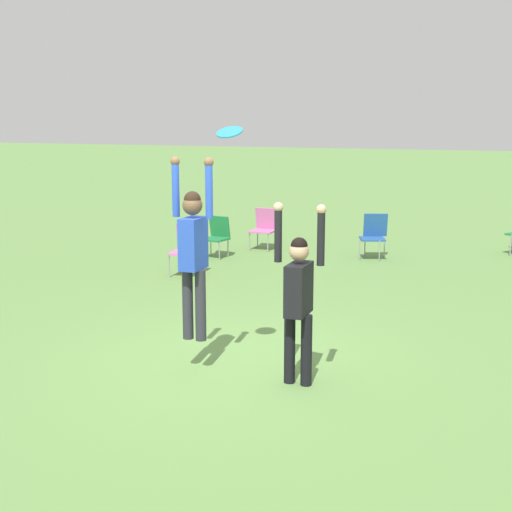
{
  "coord_description": "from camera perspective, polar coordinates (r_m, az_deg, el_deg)",
  "views": [
    {
      "loc": [
        3.39,
        -7.1,
        2.79
      ],
      "look_at": [
        0.28,
        -0.04,
        1.3
      ],
      "focal_mm": 50.0,
      "sensor_mm": 36.0,
      "label": 1
    }
  ],
  "objects": [
    {
      "name": "person_defending",
      "position": [
        7.46,
        3.43,
        -2.85
      ],
      "size": [
        0.57,
        0.43,
        1.94
      ],
      "rotation": [
        0.0,
        0.0,
        -1.52
      ],
      "color": "black",
      "rests_on": "ground_plane"
    },
    {
      "name": "frisbee",
      "position": [
        7.48,
        -2.13,
        9.88
      ],
      "size": [
        0.28,
        0.26,
        0.12
      ],
      "color": "#2D9EDB"
    },
    {
      "name": "camping_chair_1",
      "position": [
        12.89,
        -5.58,
        0.84
      ],
      "size": [
        0.54,
        0.59,
        0.94
      ],
      "rotation": [
        0.0,
        0.0,
        3.36
      ],
      "color": "gray",
      "rests_on": "ground_plane"
    },
    {
      "name": "person_jumping",
      "position": [
        7.81,
        -5.05,
        0.84
      ],
      "size": [
        0.51,
        0.37,
        2.03
      ],
      "rotation": [
        0.0,
        0.0,
        1.62
      ],
      "color": "#2D2D38",
      "rests_on": "ground_plane"
    },
    {
      "name": "camping_chair_0",
      "position": [
        15.48,
        0.69,
        2.44
      ],
      "size": [
        0.53,
        0.57,
        0.89
      ],
      "rotation": [
        0.0,
        0.0,
        3.2
      ],
      "color": "gray",
      "rests_on": "ground_plane"
    },
    {
      "name": "camping_chair_5",
      "position": [
        14.58,
        -3.14,
        1.79
      ],
      "size": [
        0.52,
        0.56,
        0.84
      ],
      "rotation": [
        0.0,
        0.0,
        3.0
      ],
      "color": "gray",
      "rests_on": "ground_plane"
    },
    {
      "name": "ground_plane",
      "position": [
        8.35,
        -1.69,
        -8.6
      ],
      "size": [
        120.0,
        120.0,
        0.0
      ],
      "primitive_type": "plane",
      "color": "#608C47"
    },
    {
      "name": "camping_chair_2",
      "position": [
        14.6,
        9.41,
        1.84
      ],
      "size": [
        0.63,
        0.68,
        0.91
      ],
      "rotation": [
        0.0,
        0.0,
        3.54
      ],
      "color": "gray",
      "rests_on": "ground_plane"
    }
  ]
}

